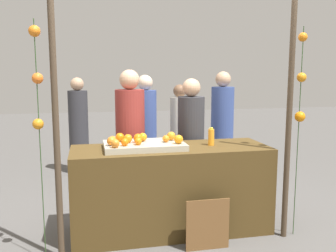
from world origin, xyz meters
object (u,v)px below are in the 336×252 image
at_px(juice_bottle, 211,137).
at_px(chalkboard_sign, 207,225).
at_px(orange_0, 113,140).
at_px(vendor_right, 191,149).
at_px(stall_counter, 171,189).
at_px(orange_1, 143,137).
at_px(vendor_left, 130,147).

xyz_separation_m(juice_bottle, chalkboard_sign, (-0.20, -0.51, -0.75)).
relative_size(orange_0, vendor_right, 0.05).
relative_size(stall_counter, orange_1, 23.41).
relative_size(chalkboard_sign, vendor_right, 0.32).
xyz_separation_m(orange_1, chalkboard_sign, (0.52, -0.58, -0.76)).
relative_size(chalkboard_sign, vendor_left, 0.30).
distance_m(orange_1, juice_bottle, 0.72).
bearing_deg(vendor_right, juice_bottle, -83.54).
distance_m(vendor_left, vendor_right, 0.73).
distance_m(juice_bottle, vendor_right, 0.62).
bearing_deg(juice_bottle, chalkboard_sign, -111.13).
distance_m(chalkboard_sign, vendor_right, 1.19).
relative_size(orange_0, orange_1, 0.87).
xyz_separation_m(vendor_left, vendor_right, (0.73, -0.03, -0.05)).
height_order(juice_bottle, vendor_left, vendor_left).
bearing_deg(orange_0, vendor_left, 67.71).
height_order(stall_counter, orange_0, orange_0).
height_order(juice_bottle, chalkboard_sign, juice_bottle).
bearing_deg(orange_1, juice_bottle, -5.32).
xyz_separation_m(stall_counter, orange_1, (-0.28, 0.08, 0.55)).
height_order(orange_0, vendor_right, vendor_right).
bearing_deg(stall_counter, orange_1, 164.29).
bearing_deg(vendor_right, orange_0, -150.35).
relative_size(orange_0, vendor_left, 0.04).
xyz_separation_m(chalkboard_sign, vendor_right, (0.13, 1.07, 0.50)).
distance_m(juice_bottle, vendor_left, 1.01).
height_order(stall_counter, orange_1, orange_1).
xyz_separation_m(chalkboard_sign, vendor_left, (-0.60, 1.11, 0.55)).
height_order(chalkboard_sign, vendor_left, vendor_left).
bearing_deg(orange_1, stall_counter, -15.71).
xyz_separation_m(orange_0, vendor_right, (0.97, 0.55, -0.25)).
bearing_deg(chalkboard_sign, vendor_left, 118.32).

